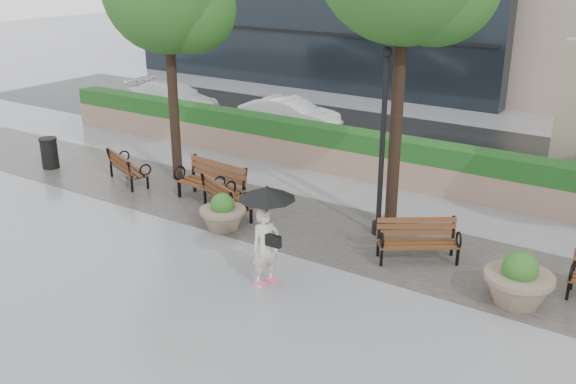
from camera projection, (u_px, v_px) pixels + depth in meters
The scene contains 15 objects.
ground at pixel (212, 268), 13.45m from camera, with size 100.00×100.00×0.00m, color gray.
cobble_strip at pixel (290, 221), 15.80m from camera, with size 28.00×3.20×0.01m, color #383330.
hedge_wall at pixel (365, 155), 18.69m from camera, with size 24.00×0.80×1.35m.
asphalt_street at pixel (418, 145), 22.05m from camera, with size 40.00×7.00×0.00m, color black.
bench_0 at pixel (129, 174), 18.32m from camera, with size 1.77×1.22×0.89m.
bench_1 at pixel (211, 191), 16.85m from camera, with size 2.06×0.99×1.07m.
bench_2 at pixel (227, 205), 16.07m from camera, with size 1.81×1.31×0.91m.
bench_3 at pixel (417, 249), 13.66m from camera, with size 1.77×1.51×0.91m.
planter_left at pixel (223, 215), 15.20m from camera, with size 1.09×1.09×0.91m.
planter_right at pixel (518, 284), 11.93m from camera, with size 1.28×1.28×1.07m.
trash_bin at pixel (50, 154), 19.54m from camera, with size 0.54×0.54×0.90m, color black.
lamppost at pixel (382, 156), 14.40m from camera, with size 0.28×0.28×4.33m.
car_left at pixel (173, 98), 26.16m from camera, with size 1.79×4.41×1.28m, color silver.
car_right at pixel (290, 115), 23.59m from camera, with size 1.31×3.75×1.24m, color silver.
pedestrian at pixel (266, 226), 12.38m from camera, with size 1.12×1.12×2.05m.
Camera 1 is at (7.97, -9.17, 6.20)m, focal length 40.00 mm.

